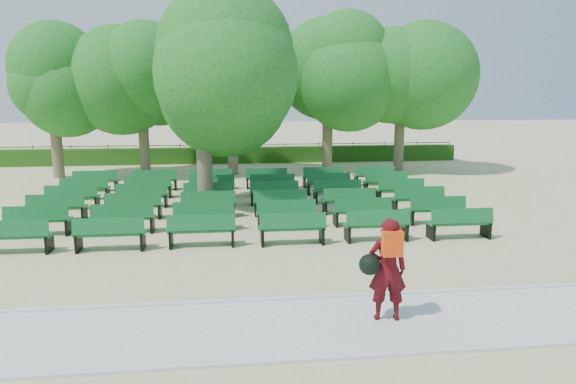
% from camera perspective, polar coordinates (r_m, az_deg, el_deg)
% --- Properties ---
extents(ground, '(120.00, 120.00, 0.00)m').
position_cam_1_polar(ground, '(15.72, -5.26, -3.37)').
color(ground, '#C2B681').
extents(paving, '(30.00, 2.20, 0.06)m').
position_cam_1_polar(paving, '(8.72, -3.81, -15.06)').
color(paving, silver).
rests_on(paving, ground).
extents(curb, '(30.00, 0.12, 0.10)m').
position_cam_1_polar(curb, '(9.76, -4.18, -12.02)').
color(curb, silver).
rests_on(curb, ground).
extents(hedge, '(26.00, 0.70, 0.90)m').
position_cam_1_polar(hedge, '(29.44, -6.05, 4.11)').
color(hedge, '#225114').
rests_on(hedge, ground).
extents(fence, '(26.00, 0.10, 1.02)m').
position_cam_1_polar(fence, '(29.89, -6.05, 3.34)').
color(fence, black).
rests_on(fence, ground).
extents(tree_line, '(21.80, 6.80, 7.04)m').
position_cam_1_polar(tree_line, '(25.53, -5.90, 2.08)').
color(tree_line, '#217321').
rests_on(tree_line, ground).
extents(bench_array, '(1.71, 0.53, 1.08)m').
position_cam_1_polar(bench_array, '(17.35, -5.01, -1.72)').
color(bench_array, '#106028').
rests_on(bench_array, ground).
extents(tree_among, '(4.57, 4.57, 6.41)m').
position_cam_1_polar(tree_among, '(17.00, -9.54, 12.30)').
color(tree_among, brown).
rests_on(tree_among, ground).
extents(person, '(0.85, 0.53, 1.77)m').
position_cam_1_polar(person, '(8.82, 10.86, -8.29)').
color(person, '#45090E').
rests_on(person, ground).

